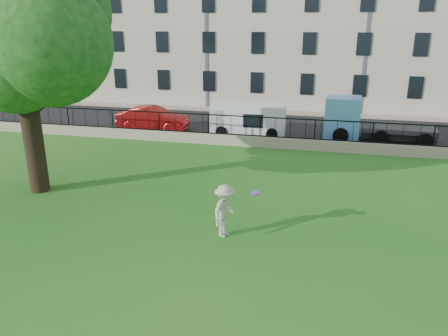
% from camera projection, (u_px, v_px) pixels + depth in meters
% --- Properties ---
extents(ground, '(120.00, 120.00, 0.00)m').
position_uv_depth(ground, '(200.00, 248.00, 13.63)').
color(ground, '#1F6618').
rests_on(ground, ground).
extents(retaining_wall, '(50.00, 0.40, 0.60)m').
position_uv_depth(retaining_wall, '(260.00, 142.00, 24.60)').
color(retaining_wall, gray).
rests_on(retaining_wall, ground).
extents(iron_railing, '(50.00, 0.05, 1.13)m').
position_uv_depth(iron_railing, '(260.00, 127.00, 24.33)').
color(iron_railing, black).
rests_on(iron_railing, retaining_wall).
extents(street, '(60.00, 9.00, 0.01)m').
position_uv_depth(street, '(271.00, 128.00, 29.03)').
color(street, black).
rests_on(street, ground).
extents(sidewalk, '(60.00, 1.40, 0.12)m').
position_uv_depth(sidewalk, '(279.00, 112.00, 33.81)').
color(sidewalk, gray).
rests_on(sidewalk, ground).
extents(building_row, '(56.40, 10.40, 13.80)m').
position_uv_depth(building_row, '(290.00, 19.00, 36.86)').
color(building_row, '#BFB798').
rests_on(building_row, ground).
extents(tree, '(8.04, 6.24, 9.94)m').
position_uv_depth(tree, '(15.00, 25.00, 16.30)').
color(tree, black).
rests_on(tree, ground).
extents(man, '(0.92, 1.28, 1.78)m').
position_uv_depth(man, '(224.00, 211.00, 14.13)').
color(man, '#C0B69C').
rests_on(man, ground).
extents(frisbee, '(0.35, 0.35, 0.12)m').
position_uv_depth(frisbee, '(255.00, 193.00, 14.05)').
color(frisbee, purple).
extents(red_sedan, '(4.66, 1.75, 1.52)m').
position_uv_depth(red_sedan, '(153.00, 119.00, 28.28)').
color(red_sedan, '#B51618').
rests_on(red_sedan, street).
extents(white_van, '(4.61, 1.99, 1.90)m').
position_uv_depth(white_van, '(248.00, 120.00, 26.98)').
color(white_van, white).
rests_on(white_van, street).
extents(blue_truck, '(6.12, 2.42, 2.53)m').
position_uv_depth(blue_truck, '(378.00, 120.00, 25.46)').
color(blue_truck, '#61A6E3').
rests_on(blue_truck, street).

